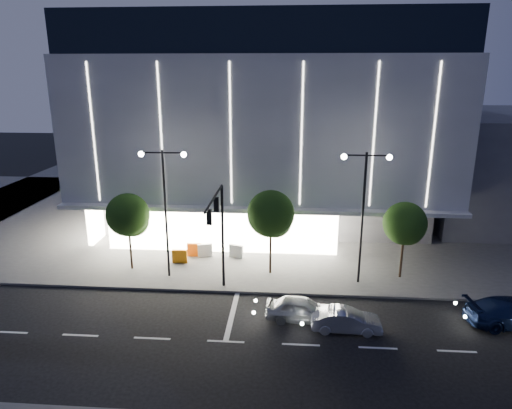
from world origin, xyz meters
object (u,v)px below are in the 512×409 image
Objects in this scene: barrier_b at (205,250)px; car_second at (346,320)px; street_lamp_east at (364,199)px; street_lamp_west at (165,195)px; barrier_a at (180,256)px; barrier_d at (236,251)px; tree_mid at (271,216)px; traffic_mast at (219,223)px; barrier_c at (194,250)px; tree_right at (405,226)px; tree_left at (128,217)px; car_lead at (301,309)px.

car_second is at bearing -62.44° from barrier_b.
street_lamp_west is at bearing 180.00° from street_lamp_east.
barrier_a is 1.00× the size of barrier_d.
tree_mid is 1.59× the size of car_second.
traffic_mast is at bearing -88.96° from barrier_b.
barrier_a and barrier_c have the same top height.
barrier_a is at bearing 55.17° from car_second.
tree_right is at bearing -0.00° from tree_mid.
tree_mid is at bearing -11.77° from barrier_a.
barrier_c is 3.25m from barrier_d.
street_lamp_west is 1.46× the size of tree_mid.
tree_right reaches higher than barrier_c.
barrier_c is at bearing 115.19° from traffic_mast.
street_lamp_east reaches higher than barrier_c.
street_lamp_west is 5.77m from barrier_a.
tree_right is 8.90m from car_second.
tree_mid is 7.84m from barrier_a.
traffic_mast is at bearing -129.42° from tree_mid.
barrier_c is at bearing 33.32° from tree_left.
car_second is at bearing -27.26° from street_lamp_west.
tree_right is at bearing -5.94° from barrier_a.
street_lamp_east is 3.81m from tree_right.
barrier_a is at bearing 175.52° from tree_right.
tree_mid is at bearing 0.00° from tree_left.
tree_mid is (3.03, 3.68, -0.69)m from traffic_mast.
barrier_a is at bearing -158.88° from barrier_b.
tree_left is 5.87m from barrier_c.
traffic_mast is 6.43× the size of barrier_a.
traffic_mast is 7.64m from barrier_d.
barrier_b is 0.84m from barrier_c.
barrier_a is at bearing 169.98° from street_lamp_east.
traffic_mast is at bearing 67.62° from car_second.
tree_right is 12.45m from barrier_d.
traffic_mast is 1.24× the size of tree_left.
street_lamp_west is at bearing 65.43° from car_lead.
car_second is at bearing -57.21° from tree_mid.
tree_left is 5.20× the size of barrier_d.
street_lamp_east reaches higher than car_lead.
tree_mid reaches higher than tree_right.
tree_mid is at bearing 180.00° from tree_right.
tree_right is at bearing 17.02° from traffic_mast.
barrier_d is (-8.72, 3.59, -5.31)m from street_lamp_east.
barrier_c is (-11.97, 3.65, -5.31)m from street_lamp_east.
traffic_mast is 9.28m from car_second.
traffic_mast is 6.43× the size of barrier_c.
street_lamp_west reaches higher than car_second.
car_lead is (-3.94, -4.99, -5.25)m from street_lamp_east.
traffic_mast is 7.95m from tree_left.
traffic_mast is 6.43× the size of barrier_d.
barrier_d is at bearing 167.67° from tree_right.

